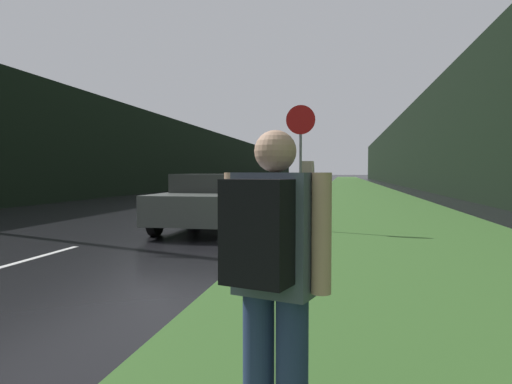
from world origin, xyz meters
TOP-DOWN VIEW (x-y plane):
  - grass_verge at (6.59, 40.00)m, footprint 6.00×240.00m
  - lane_stripe_b at (0.00, 7.44)m, footprint 0.12×3.00m
  - lane_stripe_c at (0.00, 14.44)m, footprint 0.12×3.00m
  - lane_stripe_d at (0.00, 21.44)m, footprint 0.12×3.00m
  - treeline_far_side at (-9.59, 50.00)m, footprint 2.00×140.00m
  - treeline_near_side at (12.59, 50.00)m, footprint 2.00×140.00m
  - stop_sign at (4.19, 12.32)m, footprint 0.74×0.07m
  - hitchhiker_with_backpack at (4.90, 2.94)m, footprint 0.57×0.49m
  - car_passing_near at (1.79, 12.17)m, footprint 1.92×4.59m
  - delivery_truck at (-1.79, 94.60)m, footprint 2.58×7.11m

SIDE VIEW (x-z plane):
  - lane_stripe_b at x=0.00m, z-range 0.00..0.01m
  - lane_stripe_c at x=0.00m, z-range 0.00..0.01m
  - lane_stripe_d at x=0.00m, z-range 0.00..0.01m
  - grass_verge at x=6.59m, z-range 0.00..0.02m
  - car_passing_near at x=1.79m, z-range 0.02..1.46m
  - hitchhiker_with_backpack at x=4.90m, z-range 0.13..1.82m
  - delivery_truck at x=-1.79m, z-range 0.06..3.83m
  - stop_sign at x=4.19m, z-range 0.39..3.59m
  - treeline_far_side at x=-9.59m, z-range 0.00..5.95m
  - treeline_near_side at x=12.59m, z-range 0.00..7.99m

